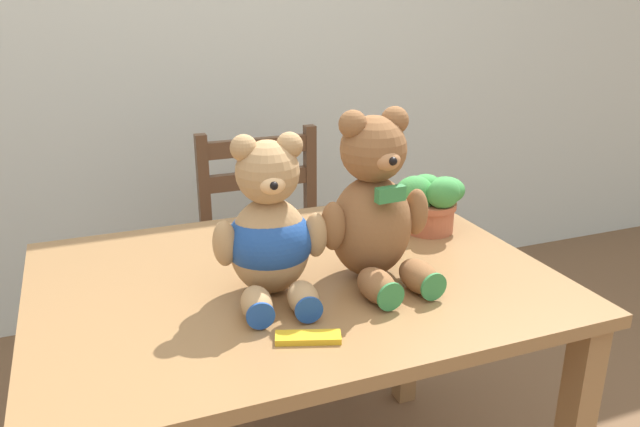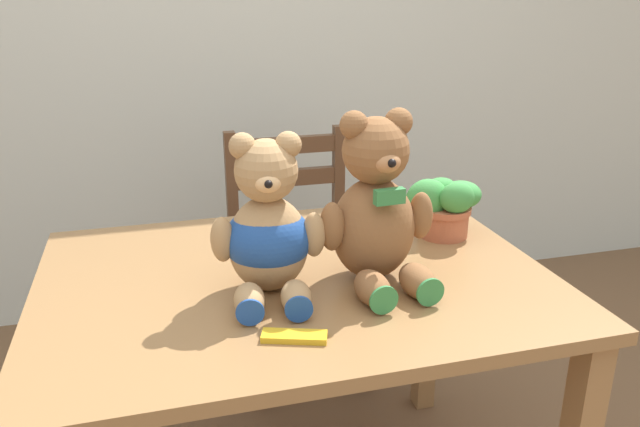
% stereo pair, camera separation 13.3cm
% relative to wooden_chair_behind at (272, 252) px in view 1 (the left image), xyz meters
% --- Properties ---
extents(dining_table, '(1.15, 0.84, 0.72)m').
position_rel_wooden_chair_behind_xyz_m(dining_table, '(-0.18, -0.75, 0.17)').
color(dining_table, olive).
rests_on(dining_table, ground_plane).
extents(wooden_chair_behind, '(0.44, 0.44, 0.86)m').
position_rel_wooden_chair_behind_xyz_m(wooden_chair_behind, '(0.00, 0.00, 0.00)').
color(wooden_chair_behind, brown).
rests_on(wooden_chair_behind, ground_plane).
extents(teddy_bear_left, '(0.24, 0.26, 0.35)m').
position_rel_wooden_chair_behind_xyz_m(teddy_bear_left, '(-0.25, -0.82, 0.41)').
color(teddy_bear_left, tan).
rests_on(teddy_bear_left, dining_table).
extents(teddy_bear_right, '(0.27, 0.27, 0.38)m').
position_rel_wooden_chair_behind_xyz_m(teddy_bear_right, '(-0.01, -0.82, 0.44)').
color(teddy_bear_right, brown).
rests_on(teddy_bear_right, dining_table).
extents(potted_plant, '(0.21, 0.15, 0.16)m').
position_rel_wooden_chair_behind_xyz_m(potted_plant, '(0.25, -0.62, 0.36)').
color(potted_plant, '#B25B3D').
rests_on(potted_plant, dining_table).
extents(chocolate_bar, '(0.13, 0.08, 0.01)m').
position_rel_wooden_chair_behind_xyz_m(chocolate_bar, '(-0.24, -1.03, 0.28)').
color(chocolate_bar, gold).
rests_on(chocolate_bar, dining_table).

